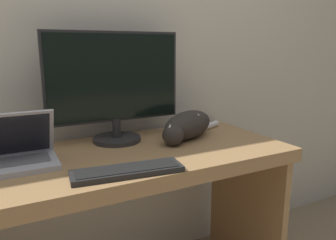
% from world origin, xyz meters
% --- Properties ---
extents(wall_back, '(6.40, 0.06, 2.60)m').
position_xyz_m(wall_back, '(0.00, 0.67, 1.30)').
color(wall_back, beige).
rests_on(wall_back, ground_plane).
extents(desk, '(1.53, 0.61, 0.77)m').
position_xyz_m(desk, '(0.00, 0.31, 0.61)').
color(desk, '#A37A4C').
rests_on(desk, ground_plane).
extents(monitor, '(0.63, 0.22, 0.50)m').
position_xyz_m(monitor, '(0.08, 0.49, 1.04)').
color(monitor, '#282828').
rests_on(monitor, desk).
extents(laptop, '(0.31, 0.22, 0.21)m').
position_xyz_m(laptop, '(-0.37, 0.35, 0.82)').
color(laptop, '#B7B7BC').
rests_on(laptop, desk).
extents(external_keyboard, '(0.40, 0.16, 0.02)m').
position_xyz_m(external_keyboard, '(-0.02, 0.08, 0.79)').
color(external_keyboard, black).
rests_on(external_keyboard, desk).
extents(cat, '(0.45, 0.28, 0.14)m').
position_xyz_m(cat, '(0.40, 0.37, 0.84)').
color(cat, '#332D28').
rests_on(cat, desk).
extents(small_toy, '(0.07, 0.07, 0.07)m').
position_xyz_m(small_toy, '(0.47, 0.49, 0.81)').
color(small_toy, '#2D6BB7').
rests_on(small_toy, desk).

